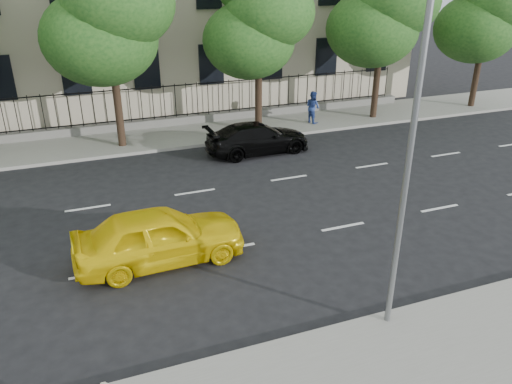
% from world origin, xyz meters
% --- Properties ---
extents(ground, '(120.00, 120.00, 0.00)m').
position_xyz_m(ground, '(0.00, 0.00, 0.00)').
color(ground, black).
rests_on(ground, ground).
extents(far_sidewalk, '(60.00, 4.00, 0.15)m').
position_xyz_m(far_sidewalk, '(0.00, 14.00, 0.07)').
color(far_sidewalk, gray).
rests_on(far_sidewalk, ground).
extents(lane_markings, '(49.60, 4.62, 0.01)m').
position_xyz_m(lane_markings, '(0.00, 4.75, 0.01)').
color(lane_markings, silver).
rests_on(lane_markings, ground).
extents(iron_fence, '(30.00, 0.50, 2.20)m').
position_xyz_m(iron_fence, '(0.00, 15.70, 0.65)').
color(iron_fence, slate).
rests_on(iron_fence, far_sidewalk).
extents(street_light, '(0.25, 3.32, 8.05)m').
position_xyz_m(street_light, '(2.50, -1.77, 5.15)').
color(street_light, slate).
rests_on(street_light, near_sidewalk).
extents(tree_c, '(5.89, 5.50, 9.80)m').
position_xyz_m(tree_c, '(-1.96, 13.36, 6.41)').
color(tree_c, '#382619').
rests_on(tree_c, far_sidewalk).
extents(tree_d, '(5.34, 4.94, 8.84)m').
position_xyz_m(tree_d, '(5.04, 13.36, 5.84)').
color(tree_d, '#382619').
rests_on(tree_d, far_sidewalk).
extents(tree_e, '(5.71, 5.31, 9.46)m').
position_xyz_m(tree_e, '(12.04, 13.36, 6.20)').
color(tree_e, '#382619').
rests_on(tree_e, far_sidewalk).
extents(tree_f, '(5.52, 5.12, 9.01)m').
position_xyz_m(tree_f, '(19.04, 13.36, 5.88)').
color(tree_f, '#382619').
rests_on(tree_f, far_sidewalk).
extents(yellow_taxi, '(5.03, 2.16, 1.69)m').
position_xyz_m(yellow_taxi, '(-2.15, 2.56, 0.85)').
color(yellow_taxi, yellow).
rests_on(yellow_taxi, ground).
extents(black_sedan, '(4.98, 2.17, 1.42)m').
position_xyz_m(black_sedan, '(3.89, 10.36, 0.71)').
color(black_sedan, black).
rests_on(black_sedan, ground).
extents(pedestrian_far, '(0.85, 0.98, 1.73)m').
position_xyz_m(pedestrian_far, '(8.24, 13.41, 1.01)').
color(pedestrian_far, navy).
rests_on(pedestrian_far, far_sidewalk).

